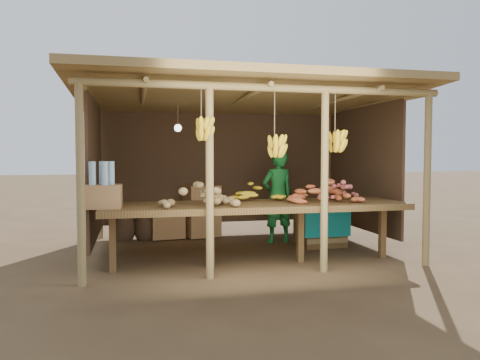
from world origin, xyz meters
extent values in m
plane|color=brown|center=(0.00, 0.00, 0.00)|extent=(60.00, 60.00, 0.00)
cylinder|color=#937C4C|center=(-2.10, -1.50, 1.10)|extent=(0.09, 0.09, 2.20)
cylinder|color=#937C4C|center=(2.10, -1.50, 1.10)|extent=(0.09, 0.09, 2.20)
cylinder|color=#937C4C|center=(-2.10, 1.50, 1.10)|extent=(0.09, 0.09, 2.20)
cylinder|color=#937C4C|center=(2.10, 1.50, 1.10)|extent=(0.09, 0.09, 2.20)
cylinder|color=#937C4C|center=(-0.70, -1.50, 1.10)|extent=(0.09, 0.09, 2.20)
cylinder|color=#937C4C|center=(0.70, -1.50, 1.10)|extent=(0.09, 0.09, 2.20)
cylinder|color=#937C4C|center=(0.00, -1.50, 2.20)|extent=(4.40, 0.09, 0.09)
cylinder|color=#937C4C|center=(0.00, 1.50, 2.20)|extent=(4.40, 0.09, 0.09)
cube|color=#997C47|center=(0.00, 0.00, 2.29)|extent=(4.70, 3.50, 0.28)
cube|color=#493322|center=(0.00, 1.48, 1.21)|extent=(4.20, 0.04, 1.98)
cube|color=#493322|center=(-2.08, 0.20, 1.21)|extent=(0.04, 2.40, 1.98)
cube|color=#493322|center=(2.08, 0.20, 1.21)|extent=(0.04, 2.40, 1.98)
cube|color=brown|center=(0.00, -0.95, 0.76)|extent=(3.90, 1.05, 0.08)
cube|color=brown|center=(-1.80, -0.95, 0.36)|extent=(0.08, 0.08, 0.72)
cube|color=brown|center=(-0.60, -0.95, 0.36)|extent=(0.08, 0.08, 0.72)
cube|color=brown|center=(0.60, -0.95, 0.36)|extent=(0.08, 0.08, 0.72)
cube|color=brown|center=(1.80, -0.95, 0.36)|extent=(0.08, 0.08, 0.72)
cylinder|color=navy|center=(-1.90, -0.65, 0.87)|extent=(0.40, 0.40, 0.14)
cube|color=#A07347|center=(-1.90, -1.10, 0.94)|extent=(0.45, 0.36, 0.27)
imported|color=#1A762F|center=(0.74, 0.49, 0.75)|extent=(0.61, 0.47, 1.50)
cube|color=brown|center=(1.30, 0.06, 0.31)|extent=(0.69, 0.59, 0.62)
cube|color=#0C8A8E|center=(1.30, 0.06, 0.65)|extent=(0.77, 0.67, 0.06)
cube|color=#A07347|center=(-0.40, 1.20, 0.24)|extent=(0.63, 0.54, 0.44)
cube|color=#A07347|center=(-0.40, 1.20, 0.68)|extent=(0.63, 0.54, 0.44)
cube|color=#A07347|center=(-1.00, 1.20, 0.24)|extent=(0.63, 0.54, 0.44)
ellipsoid|color=#493322|center=(-1.72, 1.20, 0.25)|extent=(0.42, 0.42, 0.56)
ellipsoid|color=#493322|center=(-1.34, 1.20, 0.25)|extent=(0.42, 0.42, 0.56)
camera|label=1|loc=(-1.56, -6.75, 1.41)|focal=35.00mm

